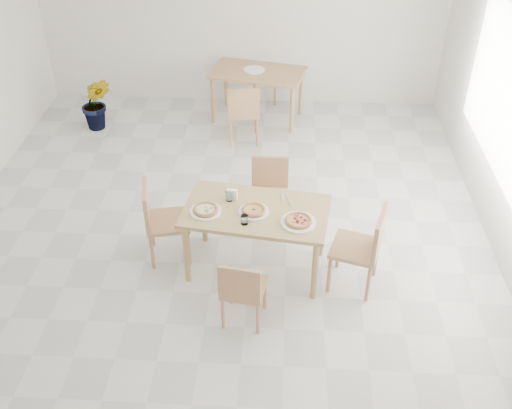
# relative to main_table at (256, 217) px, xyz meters

# --- Properties ---
(main_table) EXTENTS (1.52, 0.99, 0.75)m
(main_table) POSITION_rel_main_table_xyz_m (0.00, 0.00, 0.00)
(main_table) COLOR tan
(main_table) RESTS_ON ground
(chair_south) EXTENTS (0.44, 0.44, 0.78)m
(chair_south) POSITION_rel_main_table_xyz_m (-0.08, -0.80, -0.21)
(chair_south) COLOR tan
(chair_south) RESTS_ON ground
(chair_north) EXTENTS (0.41, 0.41, 0.83)m
(chair_north) POSITION_rel_main_table_xyz_m (0.11, 0.78, -0.18)
(chair_north) COLOR tan
(chair_north) RESTS_ON ground
(chair_west) EXTENTS (0.52, 0.52, 0.89)m
(chair_west) POSITION_rel_main_table_xyz_m (-1.01, 0.13, -0.15)
(chair_west) COLOR tan
(chair_west) RESTS_ON ground
(chair_east) EXTENTS (0.57, 0.57, 0.92)m
(chair_east) POSITION_rel_main_table_xyz_m (1.07, -0.22, -0.13)
(chair_east) COLOR tan
(chair_east) RESTS_ON ground
(plate_margherita) EXTENTS (0.30, 0.30, 0.02)m
(plate_margherita) POSITION_rel_main_table_xyz_m (-0.02, -0.05, 0.10)
(plate_margherita) COLOR white
(plate_margherita) RESTS_ON main_table
(plate_mushroom) EXTENTS (0.31, 0.31, 0.02)m
(plate_mushroom) POSITION_rel_main_table_xyz_m (-0.49, -0.07, 0.10)
(plate_mushroom) COLOR white
(plate_mushroom) RESTS_ON main_table
(plate_pepperoni) EXTENTS (0.34, 0.34, 0.02)m
(plate_pepperoni) POSITION_rel_main_table_xyz_m (0.42, -0.19, 0.10)
(plate_pepperoni) COLOR white
(plate_pepperoni) RESTS_ON main_table
(pizza_margherita) EXTENTS (0.31, 0.31, 0.03)m
(pizza_margherita) POSITION_rel_main_table_xyz_m (-0.02, -0.05, 0.12)
(pizza_margherita) COLOR tan
(pizza_margherita) RESTS_ON plate_margherita
(pizza_mushroom) EXTENTS (0.32, 0.32, 0.03)m
(pizza_mushroom) POSITION_rel_main_table_xyz_m (-0.49, -0.07, 0.12)
(pizza_mushroom) COLOR tan
(pizza_mushroom) RESTS_ON plate_mushroom
(pizza_pepperoni) EXTENTS (0.29, 0.29, 0.03)m
(pizza_pepperoni) POSITION_rel_main_table_xyz_m (0.42, -0.19, 0.12)
(pizza_pepperoni) COLOR tan
(pizza_pepperoni) RESTS_ON plate_pepperoni
(tumbler_a) EXTENTS (0.07, 0.07, 0.09)m
(tumbler_a) POSITION_rel_main_table_xyz_m (-0.10, -0.23, 0.14)
(tumbler_a) COLOR white
(tumbler_a) RESTS_ON main_table
(tumbler_b) EXTENTS (0.08, 0.08, 0.10)m
(tumbler_b) POSITION_rel_main_table_xyz_m (-0.28, 0.15, 0.14)
(tumbler_b) COLOR white
(tumbler_b) RESTS_ON main_table
(napkin_holder) EXTENTS (0.12, 0.07, 0.13)m
(napkin_holder) POSITION_rel_main_table_xyz_m (-0.25, 0.15, 0.15)
(napkin_holder) COLOR silver
(napkin_holder) RESTS_ON main_table
(fork_a) EXTENTS (0.03, 0.19, 0.01)m
(fork_a) POSITION_rel_main_table_xyz_m (0.24, 0.21, 0.09)
(fork_a) COLOR silver
(fork_a) RESTS_ON main_table
(fork_b) EXTENTS (0.05, 0.17, 0.01)m
(fork_b) POSITION_rel_main_table_xyz_m (0.32, 0.15, 0.09)
(fork_b) COLOR silver
(fork_b) RESTS_ON main_table
(second_table) EXTENTS (1.45, 1.02, 0.75)m
(second_table) POSITION_rel_main_table_xyz_m (-0.16, 3.36, -0.01)
(second_table) COLOR tan
(second_table) RESTS_ON ground
(chair_back_s) EXTENTS (0.47, 0.47, 0.87)m
(chair_back_s) POSITION_rel_main_table_xyz_m (-0.32, 2.61, -0.16)
(chair_back_s) COLOR tan
(chair_back_s) RESTS_ON ground
(chair_back_n) EXTENTS (0.57, 0.57, 0.87)m
(chair_back_n) POSITION_rel_main_table_xyz_m (0.04, 4.12, -0.16)
(chair_back_n) COLOR tan
(chair_back_n) RESTS_ON ground
(plate_empty) EXTENTS (0.30, 0.30, 0.02)m
(plate_empty) POSITION_rel_main_table_xyz_m (-0.21, 3.38, 0.10)
(plate_empty) COLOR white
(plate_empty) RESTS_ON second_table
(potted_plant) EXTENTS (0.48, 0.41, 0.79)m
(potted_plant) POSITION_rel_main_table_xyz_m (-2.45, 2.91, -0.27)
(potted_plant) COLOR #2A7122
(potted_plant) RESTS_ON ground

